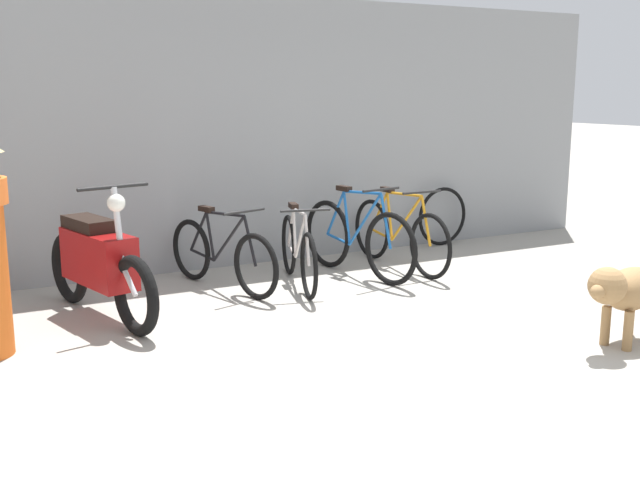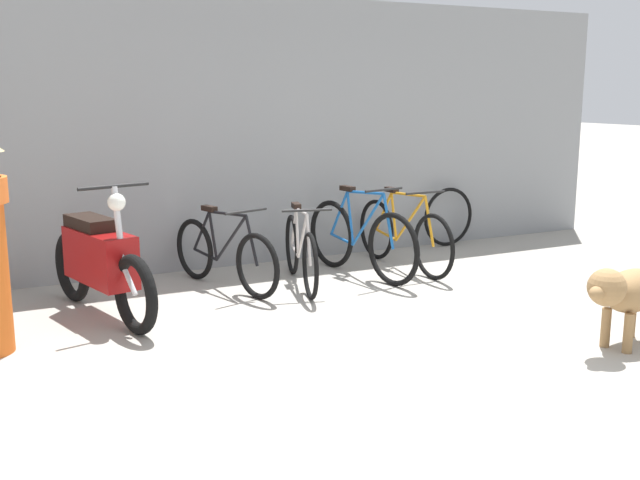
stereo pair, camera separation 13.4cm
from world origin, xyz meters
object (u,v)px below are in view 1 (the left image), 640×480
at_px(bicycle_0, 222,255).
at_px(stray_dog, 626,290).
at_px(bicycle_1, 298,252).
at_px(motorcycle, 99,263).
at_px(bicycle_3, 399,235).
at_px(spare_tire_left, 442,216).
at_px(bicycle_2, 357,239).

bearing_deg(bicycle_0, stray_dog, 19.16).
bearing_deg(bicycle_1, bicycle_0, -93.21).
height_order(motorcycle, stray_dog, motorcycle).
xyz_separation_m(bicycle_3, stray_dog, (0.11, -2.81, 0.06)).
bearing_deg(bicycle_3, motorcycle, -85.22).
bearing_deg(spare_tire_left, bicycle_2, -153.65).
distance_m(bicycle_1, stray_dog, 2.98).
xyz_separation_m(bicycle_3, motorcycle, (-3.16, -0.34, 0.11)).
bearing_deg(bicycle_0, bicycle_2, 67.70).
distance_m(bicycle_2, bicycle_3, 0.56).
bearing_deg(stray_dog, motorcycle, -50.43).
bearing_deg(spare_tire_left, bicycle_0, -167.34).
height_order(bicycle_1, stray_dog, bicycle_1).
xyz_separation_m(motorcycle, spare_tire_left, (4.28, 1.09, -0.11)).
xyz_separation_m(bicycle_2, stray_dog, (0.67, -2.73, 0.04)).
distance_m(bicycle_0, bicycle_1, 0.73).
relative_size(bicycle_0, stray_dog, 1.44).
relative_size(motorcycle, stray_dog, 1.67).
height_order(bicycle_1, motorcycle, motorcycle).
xyz_separation_m(bicycle_2, motorcycle, (-2.60, -0.26, 0.09)).
relative_size(bicycle_0, bicycle_2, 0.93).
bearing_deg(spare_tire_left, stray_dog, -105.88).
bearing_deg(motorcycle, bicycle_0, 94.50).
bearing_deg(bicycle_2, motorcycle, -94.55).
distance_m(motorcycle, stray_dog, 4.09).
bearing_deg(motorcycle, stray_dog, 39.05).
bearing_deg(bicycle_3, bicycle_0, -93.13).
distance_m(bicycle_1, bicycle_3, 1.27).
height_order(bicycle_3, spare_tire_left, bicycle_3).
distance_m(bicycle_0, bicycle_3, 1.95).
distance_m(bicycle_0, spare_tire_left, 3.15).
height_order(bicycle_0, stray_dog, bicycle_0).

